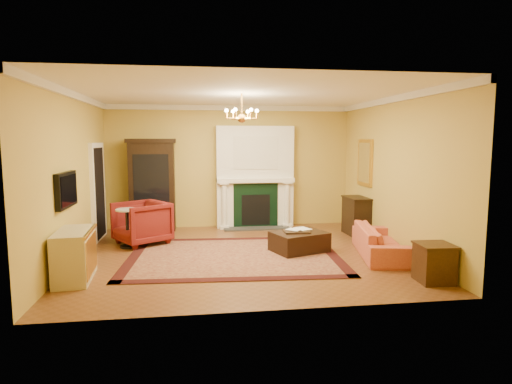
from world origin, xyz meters
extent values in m
cube|color=brown|center=(0.00, 0.00, -0.01)|extent=(6.00, 5.50, 0.02)
cube|color=white|center=(0.00, 0.00, 3.01)|extent=(6.00, 5.50, 0.02)
cube|color=gold|center=(0.00, 2.76, 1.50)|extent=(6.00, 0.02, 3.00)
cube|color=gold|center=(0.00, -2.76, 1.50)|extent=(6.00, 0.02, 3.00)
cube|color=gold|center=(-3.01, 0.00, 1.50)|extent=(0.02, 5.50, 3.00)
cube|color=gold|center=(3.01, 0.00, 1.50)|extent=(0.02, 5.50, 3.00)
cube|color=white|center=(0.60, 2.59, 1.25)|extent=(1.90, 0.32, 2.50)
cube|color=silver|center=(0.60, 2.42, 1.85)|extent=(1.10, 0.01, 0.80)
cube|color=#0E331D|center=(0.60, 2.42, 0.55)|extent=(1.10, 0.02, 1.10)
cube|color=black|center=(0.60, 2.42, 0.45)|extent=(0.70, 0.02, 0.75)
cube|color=#333333|center=(0.60, 2.30, 0.02)|extent=(1.60, 0.50, 0.04)
cube|color=white|center=(0.60, 2.53, 1.18)|extent=(1.90, 0.44, 0.10)
cylinder|color=white|center=(-0.18, 2.41, 0.59)|extent=(0.14, 0.14, 1.18)
cylinder|color=white|center=(1.38, 2.41, 0.59)|extent=(0.14, 0.14, 1.18)
cube|color=silver|center=(0.00, 2.71, 2.94)|extent=(6.00, 0.08, 0.12)
cube|color=silver|center=(-2.96, 0.00, 2.94)|extent=(0.08, 5.50, 0.12)
cube|color=silver|center=(2.96, 0.00, 2.94)|extent=(0.08, 5.50, 0.12)
cube|color=white|center=(-2.96, 1.70, 1.05)|extent=(0.08, 1.05, 2.10)
cube|color=black|center=(-2.92, 1.70, 1.02)|extent=(0.02, 0.85, 1.95)
cube|color=black|center=(-2.95, -0.60, 1.35)|extent=(0.08, 0.95, 0.58)
cube|color=black|center=(-2.90, -0.60, 1.35)|extent=(0.01, 0.85, 0.48)
cube|color=gold|center=(2.97, 1.40, 1.65)|extent=(0.05, 0.76, 1.05)
cube|color=white|center=(2.94, 1.40, 1.65)|extent=(0.01, 0.62, 0.90)
cylinder|color=gold|center=(0.00, 0.00, 2.80)|extent=(0.03, 0.03, 0.40)
sphere|color=gold|center=(0.00, 0.00, 2.55)|extent=(0.16, 0.16, 0.16)
sphere|color=#FFE5B2|center=(0.28, 0.00, 2.69)|extent=(0.07, 0.07, 0.07)
sphere|color=#FFE5B2|center=(0.14, 0.24, 2.69)|extent=(0.07, 0.07, 0.07)
sphere|color=#FFE5B2|center=(-0.14, 0.24, 2.69)|extent=(0.07, 0.07, 0.07)
sphere|color=#FFE5B2|center=(-0.28, 0.00, 2.69)|extent=(0.07, 0.07, 0.07)
sphere|color=#FFE5B2|center=(-0.14, -0.24, 2.69)|extent=(0.07, 0.07, 0.07)
sphere|color=#FFE5B2|center=(0.14, -0.24, 2.69)|extent=(0.07, 0.07, 0.07)
cube|color=#4B1011|center=(-0.17, -0.13, 0.01)|extent=(4.07, 3.16, 0.02)
cube|color=black|center=(-1.88, 2.49, 1.05)|extent=(1.05, 0.48, 2.09)
imported|color=maroon|center=(-1.98, 1.10, 0.49)|extent=(1.27, 1.29, 0.98)
cylinder|color=black|center=(-2.23, 0.84, 0.02)|extent=(0.31, 0.31, 0.04)
cylinder|color=black|center=(-2.23, 0.84, 0.40)|extent=(0.07, 0.07, 0.71)
cylinder|color=silver|center=(-2.23, 0.84, 0.77)|extent=(0.44, 0.44, 0.03)
cube|color=#BBB388|center=(-2.73, -1.13, 0.39)|extent=(0.57, 1.08, 0.78)
imported|color=#CC6B40|center=(2.54, -0.48, 0.37)|extent=(0.93, 1.97, 0.74)
cube|color=#3A2110|center=(2.72, -2.01, 0.28)|extent=(0.51, 0.51, 0.56)
cube|color=black|center=(2.78, 1.35, 0.42)|extent=(0.45, 0.76, 0.83)
cube|color=black|center=(1.11, 0.02, 0.20)|extent=(1.19, 1.02, 0.37)
cube|color=black|center=(1.06, 0.02, 0.40)|extent=(0.49, 0.39, 0.03)
imported|color=gray|center=(0.94, -0.03, 0.55)|extent=(0.15, 0.16, 0.27)
imported|color=gray|center=(1.09, 0.06, 0.58)|extent=(0.23, 0.10, 0.32)
cylinder|color=gray|center=(0.08, 2.53, 1.28)|extent=(0.11, 0.11, 0.09)
cone|color=#0F370F|center=(0.08, 2.53, 1.50)|extent=(0.17, 0.17, 0.35)
cylinder|color=gray|center=(1.23, 2.53, 1.27)|extent=(0.11, 0.11, 0.09)
cone|color=#0F370F|center=(1.23, 2.53, 1.48)|extent=(0.15, 0.15, 0.32)
camera|label=1|loc=(-0.85, -7.88, 2.15)|focal=30.00mm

